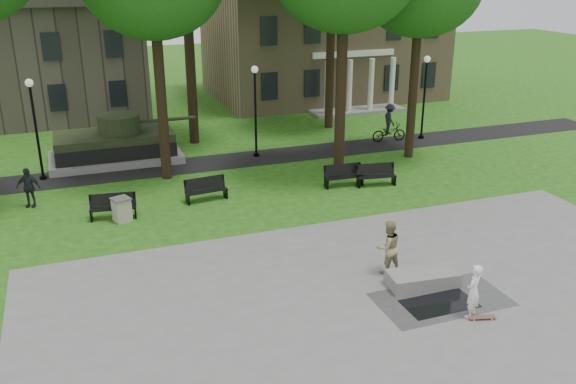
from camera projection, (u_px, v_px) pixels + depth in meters
name	position (u px, v px, depth m)	size (l,w,h in m)	color
ground	(349.00, 257.00, 21.11)	(120.00, 120.00, 0.00)	#1F5012
plaza	(428.00, 334.00, 16.72)	(22.00, 16.00, 0.02)	gray
footpath	(249.00, 159.00, 31.64)	(44.00, 2.60, 0.01)	black
building_right	(321.00, 37.00, 45.62)	(17.00, 12.00, 8.60)	#9E8460
building_left	(21.00, 60.00, 39.53)	(15.00, 10.00, 7.20)	#4C443D
lamp_left	(35.00, 121.00, 27.68)	(0.36, 0.36, 4.73)	black
lamp_mid	(255.00, 104.00, 31.08)	(0.36, 0.36, 4.73)	black
lamp_right	(425.00, 91.00, 34.31)	(0.36, 0.36, 4.73)	black
tank_monument	(116.00, 145.00, 31.00)	(7.45, 3.40, 2.40)	gray
puddle	(439.00, 304.00, 18.19)	(2.20, 1.20, 0.00)	black
concrete_block	(422.00, 279.00, 19.18)	(2.20, 1.00, 0.45)	gray
skateboard	(482.00, 318.00, 17.41)	(0.78, 0.20, 0.07)	brown
skateboarder	(473.00, 291.00, 17.29)	(0.60, 0.39, 1.63)	white
friend_watching	(388.00, 247.00, 19.74)	(0.89, 0.69, 1.83)	#959060
pedestrian_walker	(28.00, 187.00, 25.18)	(1.00, 0.41, 1.70)	black
cyclist	(389.00, 126.00, 34.48)	(2.01, 1.17, 2.15)	black
park_bench_0	(113.00, 206.00, 24.17)	(1.85, 0.77, 1.00)	black
park_bench_1	(206.00, 189.00, 25.99)	(1.84, 0.71, 1.00)	black
park_bench_2	(343.00, 175.00, 27.67)	(1.82, 0.62, 1.00)	black
park_bench_3	(376.00, 174.00, 27.74)	(1.85, 0.79, 1.00)	black
trash_bin	(122.00, 209.00, 23.92)	(0.84, 0.84, 0.96)	#A9A28B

